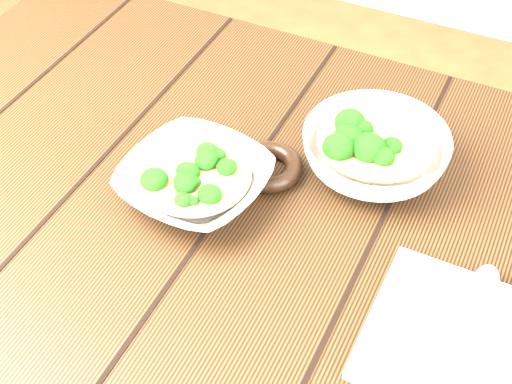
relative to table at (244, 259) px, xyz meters
The scene contains 6 objects.
table is the anchor object (origin of this frame).
soup_bowl_front 0.16m from the table, 169.16° to the right, with size 0.21×0.21×0.05m.
soup_bowl_back 0.25m from the table, 45.47° to the left, with size 0.24×0.24×0.07m.
trivet 0.15m from the table, 84.36° to the left, with size 0.10×0.10×0.02m, color black.
napkin 0.37m from the table, 15.33° to the right, with size 0.24×0.20×0.01m, color beige.
spoon_left 0.35m from the table, ahead, with size 0.03×0.20×0.01m.
Camera 1 is at (0.30, -0.58, 1.45)m, focal length 50.00 mm.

